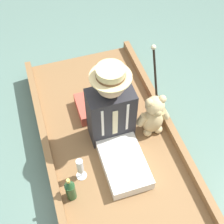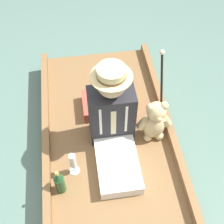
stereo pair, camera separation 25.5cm
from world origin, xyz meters
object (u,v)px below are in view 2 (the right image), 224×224
seated_person (113,120)px  teddy_bear (155,122)px  champagne_bottle (59,182)px  walking_cane (162,85)px  wine_glass (73,162)px

seated_person → teddy_bear: (-0.36, -0.01, -0.10)m
champagne_bottle → seated_person: bearing=-140.3°
champagne_bottle → walking_cane: bearing=-146.0°
teddy_bear → seated_person: bearing=1.2°
wine_glass → champagne_bottle: 0.19m
walking_cane → teddy_bear: bearing=68.2°
wine_glass → walking_cane: (-0.82, -0.48, 0.26)m
teddy_bear → walking_cane: bearing=-111.8°
seated_person → walking_cane: 0.52m
walking_cane → seated_person: bearing=27.1°
wine_glass → champagne_bottle: size_ratio=0.85×
walking_cane → champagne_bottle: size_ratio=2.41×
teddy_bear → champagne_bottle: teddy_bear is taller
seated_person → teddy_bear: size_ratio=1.81×
champagne_bottle → wine_glass: bearing=-128.0°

